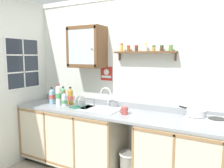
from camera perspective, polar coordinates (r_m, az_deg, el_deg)
back_wall at (r=3.08m, az=5.80°, el=0.19°), size 3.90×0.07×2.52m
lower_cabinet_run at (r=3.42m, az=-10.28°, el=-13.40°), size 1.59×0.62×0.88m
lower_cabinet_run_right at (r=2.78m, az=22.09°, el=-18.88°), size 1.40×0.62×0.88m
countertop at (r=2.85m, az=3.14°, el=-7.96°), size 3.26×0.65×0.03m
backsplash at (r=3.10m, az=5.48°, el=-5.67°), size 3.26×0.02×0.08m
sink at (r=3.05m, az=-2.91°, el=-6.98°), size 0.55×0.41×0.42m
hot_plate_stove at (r=2.62m, az=23.49°, el=-8.89°), size 0.44×0.31×0.07m
saucepan at (r=2.63m, az=21.25°, el=-6.98°), size 0.33×0.26×0.07m
bottle_opaque_white_0 at (r=3.33m, az=-13.92°, el=-2.93°), size 0.08×0.08×0.33m
bottle_juice_amber_1 at (r=3.39m, az=-10.91°, el=-3.26°), size 0.09×0.09×0.27m
bottle_water_blue_2 at (r=3.48m, az=-15.56°, el=-3.14°), size 0.08×0.08×0.26m
bottle_water_clear_3 at (r=3.28m, az=-12.50°, el=-4.10°), size 0.07×0.07×0.22m
bottle_soda_green_4 at (r=3.45m, az=-12.74°, el=-3.04°), size 0.08×0.08×0.27m
bottle_detergent_teal_5 at (r=3.53m, az=-13.93°, el=-2.79°), size 0.07×0.07×0.28m
dish_rack at (r=3.19m, az=-8.07°, el=-5.47°), size 0.29×0.25×0.17m
mug at (r=2.77m, az=3.31°, el=-6.97°), size 0.08×0.12×0.10m
wall_cabinet at (r=3.22m, az=-6.63°, el=9.61°), size 0.53×0.32×0.59m
spice_shelf at (r=2.90m, az=8.68°, el=8.57°), size 0.84×0.14×0.23m
warning_sign at (r=3.23m, az=-1.48°, el=2.72°), size 0.19×0.01×0.20m
window at (r=3.64m, az=-22.36°, el=5.00°), size 0.03×0.62×0.78m
trash_bin at (r=3.02m, az=4.34°, el=-21.06°), size 0.25×0.25×0.41m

